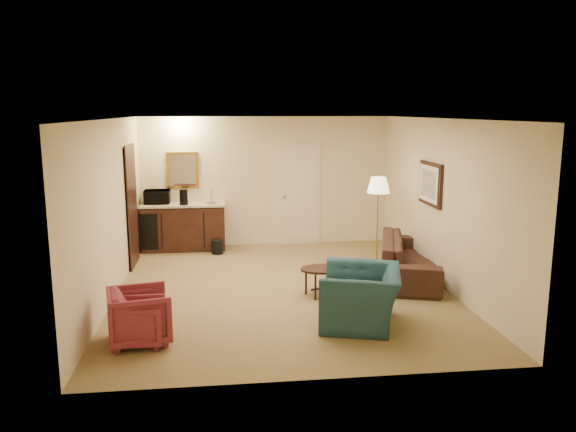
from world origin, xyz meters
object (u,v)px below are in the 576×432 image
object	(u,v)px
rose_chair_far	(139,313)
waste_bin	(217,247)
wetbar_cabinet	(184,227)
rose_chair_near	(139,320)
sofa	(410,251)
teal_armchair	(361,287)
microwave	(157,195)
coffee_maker	(184,197)
floor_lamp	(377,219)
coffee_table	(325,281)

from	to	relation	value
rose_chair_far	waste_bin	xyz separation A→B (m)	(0.90, 4.10, -0.22)
wetbar_cabinet	rose_chair_near	bearing A→B (deg)	-93.12
rose_chair_near	wetbar_cabinet	bearing A→B (deg)	-3.45
sofa	rose_chair_near	xyz separation A→B (m)	(-4.05, -2.22, -0.15)
teal_armchair	rose_chair_near	size ratio (longest dim) A/B	1.89
microwave	coffee_maker	size ratio (longest dim) A/B	1.65
floor_lamp	coffee_maker	size ratio (longest dim) A/B	5.26
teal_armchair	microwave	size ratio (longest dim) A/B	2.29
floor_lamp	waste_bin	bearing A→B (deg)	162.90
teal_armchair	coffee_table	size ratio (longest dim) A/B	1.53
coffee_table	microwave	distance (m)	4.27
rose_chair_near	microwave	world-z (taller)	microwave
wetbar_cabinet	rose_chair_far	size ratio (longest dim) A/B	2.28
teal_armchair	rose_chair_near	bearing A→B (deg)	-67.03
rose_chair_far	coffee_maker	world-z (taller)	coffee_maker
rose_chair_far	waste_bin	size ratio (longest dim) A/B	2.61
rose_chair_near	rose_chair_far	xyz separation A→B (m)	(0.00, 0.07, 0.06)
rose_chair_near	coffee_maker	bearing A→B (deg)	-3.84
teal_armchair	rose_chair_near	distance (m)	2.77
waste_bin	microwave	size ratio (longest dim) A/B	0.56
waste_bin	floor_lamp	bearing A→B (deg)	-17.10
wetbar_cabinet	microwave	bearing A→B (deg)	172.44
rose_chair_far	microwave	world-z (taller)	microwave
floor_lamp	wetbar_cabinet	bearing A→B (deg)	159.56
teal_armchair	waste_bin	world-z (taller)	teal_armchair
teal_armchair	floor_lamp	bearing A→B (deg)	176.71
waste_bin	coffee_maker	bearing A→B (deg)	153.61
sofa	floor_lamp	world-z (taller)	floor_lamp
sofa	teal_armchair	distance (m)	2.30
coffee_table	microwave	world-z (taller)	microwave
wetbar_cabinet	sofa	bearing A→B (deg)	-31.96
sofa	waste_bin	xyz separation A→B (m)	(-3.15, 1.94, -0.31)
floor_lamp	waste_bin	world-z (taller)	floor_lamp
waste_bin	coffee_maker	world-z (taller)	coffee_maker
teal_armchair	coffee_maker	bearing A→B (deg)	-132.95
floor_lamp	coffee_maker	distance (m)	3.73
rose_chair_near	floor_lamp	world-z (taller)	floor_lamp
rose_chair_far	coffee_table	bearing A→B (deg)	-72.01
wetbar_cabinet	coffee_maker	xyz separation A→B (m)	(0.02, -0.12, 0.61)
waste_bin	sofa	bearing A→B (deg)	-31.63
wetbar_cabinet	waste_bin	size ratio (longest dim) A/B	5.97
sofa	coffee_maker	world-z (taller)	coffee_maker
sofa	waste_bin	world-z (taller)	sofa
coffee_table	wetbar_cabinet	bearing A→B (deg)	126.11
coffee_maker	sofa	bearing A→B (deg)	-14.39
coffee_table	waste_bin	distance (m)	3.10
floor_lamp	rose_chair_far	bearing A→B (deg)	-139.79
teal_armchair	coffee_table	world-z (taller)	teal_armchair
rose_chair_far	floor_lamp	xyz separation A→B (m)	(3.79, 3.21, 0.42)
rose_chair_near	waste_bin	size ratio (longest dim) A/B	2.16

